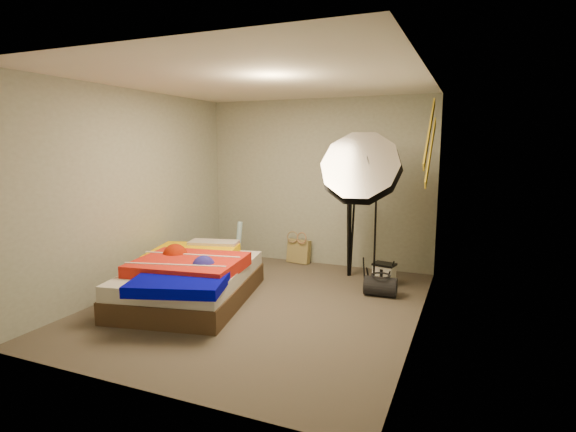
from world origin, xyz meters
The scene contains 15 objects.
floor centered at (0.00, 0.00, 0.00)m, with size 4.00×4.00×0.00m, color brown.
ceiling centered at (0.00, 0.00, 2.50)m, with size 4.00×4.00×0.00m, color silver.
wall_back centered at (0.00, 2.00, 1.25)m, with size 3.50×3.50×0.00m, color #9EA293.
wall_front centered at (0.00, -2.00, 1.25)m, with size 3.50×3.50×0.00m, color #9EA293.
wall_left centered at (-1.75, 0.00, 1.25)m, with size 4.00×4.00×0.00m, color #9EA293.
wall_right centered at (1.75, 0.00, 1.25)m, with size 4.00×4.00×0.00m, color #9EA293.
tote_bag centered at (-0.26, 1.90, 0.18)m, with size 0.36×0.11×0.36m, color tan.
wrapping_roll centered at (-1.07, 1.44, 0.33)m, with size 0.08×0.08×0.66m, color #62B7D9.
camera_case centered at (1.18, 1.30, 0.13)m, with size 0.26×0.19×0.26m, color silver.
duffel_bag centered at (1.23, 0.83, 0.12)m, with size 0.24×0.24×0.39m, color black.
wall_stripe_upper centered at (1.73, 0.60, 1.95)m, with size 0.02×1.10×0.10m, color gold.
wall_stripe_lower centered at (1.73, 0.85, 1.75)m, with size 0.02×1.10×0.10m, color gold.
bed centered at (-0.81, -0.19, 0.27)m, with size 1.70×2.17×0.55m.
photo_umbrella centered at (0.92, 0.96, 1.51)m, with size 1.21×0.88×2.10m.
camera_tripod centered at (0.65, 1.52, 0.72)m, with size 0.09×0.09×1.25m.
Camera 1 is at (2.21, -4.46, 1.82)m, focal length 28.00 mm.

